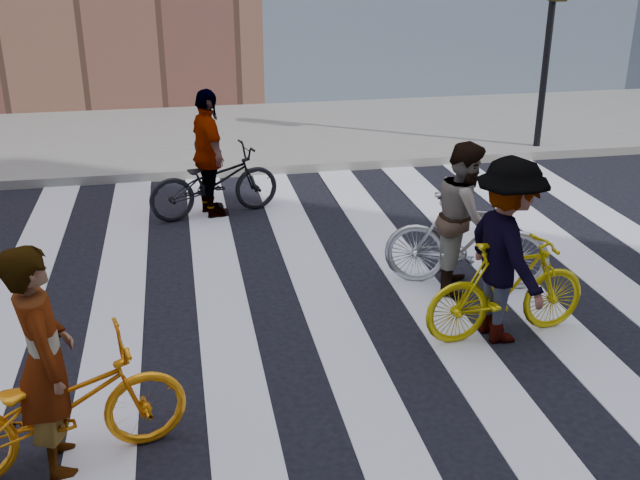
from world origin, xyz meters
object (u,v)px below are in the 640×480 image
object	(u,v)px
bike_yellow_left	(59,407)
rider_rear	(209,154)
bike_silver_mid	(467,241)
bike_yellow_right	(507,289)
rider_mid	(465,217)
bike_dark_rear	(214,182)
rider_right	(506,251)
traffic_signal	(552,25)
rider_left	(44,361)

from	to	relation	value
bike_yellow_left	rider_rear	bearing A→B (deg)	-28.42
bike_silver_mid	bike_yellow_right	bearing A→B (deg)	-160.78
rider_mid	bike_yellow_left	bearing A→B (deg)	141.36
rider_rear	bike_yellow_right	bearing A→B (deg)	-161.45
bike_yellow_right	rider_mid	distance (m)	1.21
bike_silver_mid	bike_dark_rear	size ratio (longest dim) A/B	0.98
rider_right	bike_dark_rear	bearing A→B (deg)	26.67
bike_silver_mid	bike_dark_rear	distance (m)	3.89
bike_yellow_left	rider_rear	world-z (taller)	rider_rear
traffic_signal	rider_right	bearing A→B (deg)	-119.19
bike_silver_mid	rider_rear	distance (m)	3.94
bike_yellow_right	rider_right	world-z (taller)	rider_right
bike_yellow_right	rider_rear	size ratio (longest dim) A/B	0.95
rider_left	bike_dark_rear	bearing A→B (deg)	-29.44
rider_left	rider_mid	bearing A→B (deg)	-73.44
rider_right	rider_mid	bearing A→B (deg)	-7.25
traffic_signal	rider_right	xyz separation A→B (m)	(-3.41, -6.10, -1.36)
bike_yellow_left	bike_silver_mid	size ratio (longest dim) A/B	1.02
rider_right	rider_rear	bearing A→B (deg)	27.17
traffic_signal	bike_yellow_right	size ratio (longest dim) A/B	1.95
traffic_signal	bike_yellow_left	size ratio (longest dim) A/B	1.79
rider_left	traffic_signal	bearing A→B (deg)	-59.05
bike_yellow_left	bike_yellow_right	world-z (taller)	bike_yellow_right
bike_silver_mid	rider_left	bearing A→B (deg)	140.75
bike_dark_rear	rider_right	world-z (taller)	rider_right
bike_dark_rear	rider_right	bearing A→B (deg)	-162.45
traffic_signal	rider_mid	size ratio (longest dim) A/B	1.98
traffic_signal	bike_dark_rear	size ratio (longest dim) A/B	1.78
bike_yellow_left	rider_rear	size ratio (longest dim) A/B	1.04
bike_silver_mid	rider_mid	xyz separation A→B (m)	(-0.05, 0.00, 0.29)
bike_dark_rear	rider_left	bearing A→B (deg)	149.47
bike_yellow_left	bike_dark_rear	bearing A→B (deg)	-28.93
rider_left	rider_right	bearing A→B (deg)	-87.02
rider_right	bike_silver_mid	bearing A→B (deg)	-9.71
rider_rear	rider_mid	bearing A→B (deg)	-152.24
rider_rear	rider_right	bearing A→B (deg)	-161.95
rider_left	rider_mid	world-z (taller)	rider_left
rider_left	bike_silver_mid	bearing A→B (deg)	-73.74
traffic_signal	bike_silver_mid	world-z (taller)	traffic_signal
bike_silver_mid	rider_left	distance (m)	4.75
bike_yellow_right	rider_rear	xyz separation A→B (m)	(-2.63, 4.03, 0.39)
bike_silver_mid	rider_right	distance (m)	1.22
bike_dark_rear	rider_mid	bearing A→B (deg)	-152.79
rider_left	rider_mid	xyz separation A→B (m)	(4.06, 2.35, -0.05)
bike_dark_rear	rider_rear	size ratio (longest dim) A/B	1.04
traffic_signal	bike_silver_mid	xyz separation A→B (m)	(-3.32, -4.94, -1.73)
bike_yellow_right	bike_silver_mid	bearing A→B (deg)	-7.25
rider_right	rider_rear	world-z (taller)	rider_right
bike_dark_rear	rider_mid	xyz separation A→B (m)	(2.57, -2.87, 0.35)
rider_mid	rider_right	size ratio (longest dim) A/B	0.92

